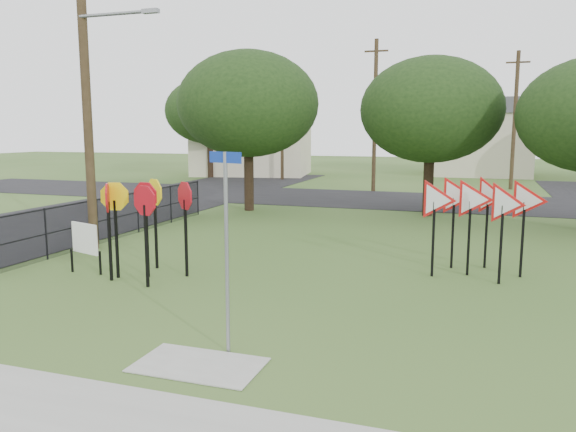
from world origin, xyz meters
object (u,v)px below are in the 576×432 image
object	(u,v)px
yield_sign_cluster	(479,203)
info_board	(85,240)
street_name_sign	(227,241)
stop_sign_cluster	(143,207)

from	to	relation	value
yield_sign_cluster	info_board	distance (m)	10.15
street_name_sign	yield_sign_cluster	size ratio (longest dim) A/B	1.05
yield_sign_cluster	info_board	size ratio (longest dim) A/B	2.40
stop_sign_cluster	yield_sign_cluster	world-z (taller)	yield_sign_cluster
street_name_sign	yield_sign_cluster	xyz separation A→B (m)	(3.88, 6.73, -0.05)
stop_sign_cluster	info_board	size ratio (longest dim) A/B	1.84
yield_sign_cluster	info_board	bearing A→B (deg)	-161.85
street_name_sign	yield_sign_cluster	bearing A→B (deg)	60.04
street_name_sign	info_board	distance (m)	6.82
street_name_sign	info_board	bearing A→B (deg)	147.88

